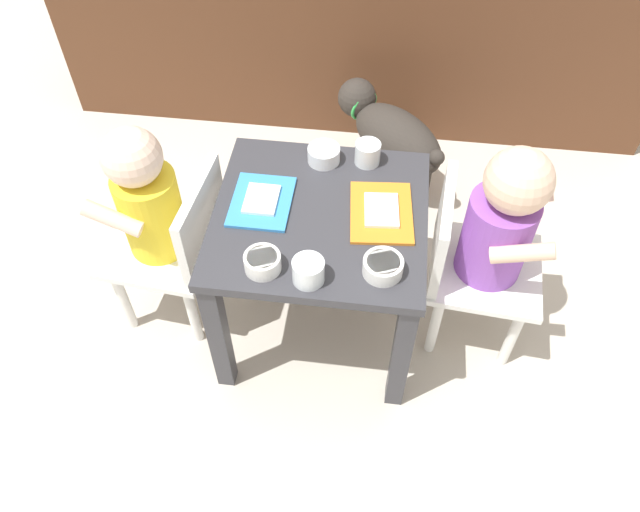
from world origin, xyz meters
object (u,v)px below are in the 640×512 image
(seated_child_right, at_px, (494,230))
(veggie_bowl_far, at_px, (383,266))
(dining_table, at_px, (320,239))
(food_tray_left, at_px, (262,201))
(water_cup_left, at_px, (308,272))
(food_tray_right, at_px, (381,212))
(water_cup_right, at_px, (368,154))
(seated_child_left, at_px, (155,210))
(dog, at_px, (390,133))
(veggie_bowl_near, at_px, (262,262))
(cereal_bowl_left_side, at_px, (324,154))

(seated_child_right, height_order, veggie_bowl_far, seated_child_right)
(dining_table, relative_size, food_tray_left, 2.80)
(seated_child_right, relative_size, water_cup_left, 9.22)
(food_tray_right, bearing_deg, water_cup_right, 104.93)
(seated_child_left, relative_size, food_tray_left, 3.52)
(seated_child_right, relative_size, food_tray_right, 3.08)
(dog, height_order, water_cup_right, water_cup_right)
(seated_child_left, bearing_deg, water_cup_left, -26.21)
(dog, distance_m, water_cup_right, 0.49)
(food_tray_right, relative_size, water_cup_left, 2.99)
(dining_table, height_order, food_tray_left, food_tray_left)
(dining_table, relative_size, water_cup_left, 7.23)
(seated_child_right, height_order, dog, seated_child_right)
(seated_child_right, relative_size, dog, 1.62)
(food_tray_right, height_order, veggie_bowl_far, veggie_bowl_far)
(dining_table, distance_m, food_tray_right, 0.17)
(water_cup_right, height_order, veggie_bowl_near, water_cup_right)
(dog, height_order, food_tray_right, food_tray_right)
(dog, distance_m, food_tray_right, 0.63)
(dog, bearing_deg, food_tray_right, -90.99)
(seated_child_left, bearing_deg, water_cup_right, 20.38)
(food_tray_right, distance_m, water_cup_right, 0.18)
(dog, xyz_separation_m, veggie_bowl_far, (0.00, -0.76, 0.25))
(food_tray_left, distance_m, veggie_bowl_far, 0.35)
(food_tray_left, bearing_deg, seated_child_right, 1.92)
(dining_table, height_order, food_tray_right, food_tray_right)
(food_tray_left, height_order, food_tray_right, same)
(seated_child_right, distance_m, dog, 0.65)
(food_tray_left, xyz_separation_m, cereal_bowl_left_side, (0.13, 0.17, 0.02))
(dining_table, distance_m, seated_child_left, 0.41)
(water_cup_right, height_order, cereal_bowl_left_side, water_cup_right)
(dog, distance_m, veggie_bowl_far, 0.80)
(cereal_bowl_left_side, distance_m, veggie_bowl_near, 0.38)
(dining_table, xyz_separation_m, water_cup_right, (0.10, 0.20, 0.11))
(water_cup_left, bearing_deg, seated_child_right, 29.40)
(seated_child_left, relative_size, cereal_bowl_left_side, 7.77)
(water_cup_left, xyz_separation_m, veggie_bowl_far, (0.16, 0.04, -0.00))
(water_cup_right, distance_m, veggie_bowl_far, 0.36)
(dining_table, relative_size, food_tray_right, 2.42)
(seated_child_left, relative_size, food_tray_right, 3.03)
(dining_table, relative_size, seated_child_left, 0.80)
(cereal_bowl_left_side, bearing_deg, veggie_bowl_near, -103.61)
(food_tray_right, bearing_deg, food_tray_left, 180.00)
(cereal_bowl_left_side, bearing_deg, water_cup_left, -87.87)
(water_cup_right, bearing_deg, cereal_bowl_left_side, -175.22)
(water_cup_right, bearing_deg, seated_child_right, -26.46)
(cereal_bowl_left_side, bearing_deg, food_tray_left, -127.42)
(water_cup_right, distance_m, veggie_bowl_near, 0.42)
(seated_child_right, xyz_separation_m, veggie_bowl_near, (-0.52, -0.22, 0.06))
(seated_child_right, xyz_separation_m, dog, (-0.26, 0.57, -0.19))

